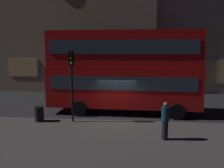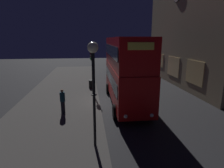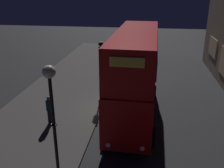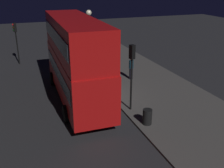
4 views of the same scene
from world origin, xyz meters
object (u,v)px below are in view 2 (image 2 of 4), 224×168
object	(u,v)px
traffic_light_near_kerb	(92,64)
double_decker_bus	(125,67)
pedestrian	(63,101)
street_lamp	(93,71)
litter_bin	(91,84)

from	to	relation	value
traffic_light_near_kerb	double_decker_bus	bearing A→B (deg)	28.72
traffic_light_near_kerb	pedestrian	size ratio (longest dim) A/B	2.28
double_decker_bus	street_lamp	distance (m)	7.59
pedestrian	traffic_light_near_kerb	bearing A→B (deg)	-139.83
street_lamp	litter_bin	distance (m)	12.40
street_lamp	double_decker_bus	bearing A→B (deg)	157.12
street_lamp	litter_bin	bearing A→B (deg)	179.88
litter_bin	double_decker_bus	bearing A→B (deg)	30.40
street_lamp	pedestrian	size ratio (longest dim) A/B	2.86
double_decker_bus	traffic_light_near_kerb	distance (m)	4.03
traffic_light_near_kerb	litter_bin	xyz separation A→B (m)	(-2.06, -0.11, -2.57)
traffic_light_near_kerb	pedestrian	bearing A→B (deg)	-39.57
traffic_light_near_kerb	pedestrian	world-z (taller)	traffic_light_near_kerb
double_decker_bus	street_lamp	size ratio (longest dim) A/B	1.99
pedestrian	litter_bin	xyz separation A→B (m)	(-7.23, 2.23, -0.50)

